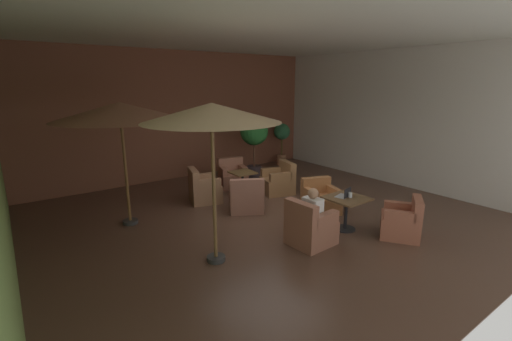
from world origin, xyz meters
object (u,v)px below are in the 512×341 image
object	(u,v)px
cafe_table_front_left	(346,205)
patio_umbrella_center_beige	(120,112)
potted_tree_left_corner	(282,137)
armchair_front_left_south	(402,222)
open_laptop	(345,195)
patron_blue_shirt	(312,207)
armchair_front_left_north	(320,200)
armchair_front_right_east	(204,189)
armchair_front_left_east	(310,228)
armchair_front_right_west	(279,182)
cafe_table_front_right	(243,178)
armchair_front_right_north	(233,176)
potted_tree_mid_left	(254,136)
armchair_front_right_south	(246,198)
patio_umbrella_tall_red	(212,114)
iced_drink_cup	(350,195)

from	to	relation	value
cafe_table_front_left	patio_umbrella_center_beige	bearing A→B (deg)	139.89
potted_tree_left_corner	patio_umbrella_center_beige	bearing A→B (deg)	-159.37
armchair_front_left_south	open_laptop	world-z (taller)	open_laptop
cafe_table_front_left	patron_blue_shirt	xyz separation A→B (m)	(-1.05, -0.06, 0.20)
armchair_front_left_north	armchair_front_right_east	size ratio (longest dim) A/B	1.02
armchair_front_left_east	armchair_front_right_west	bearing A→B (deg)	60.62
armchair_front_right_east	cafe_table_front_right	bearing A→B (deg)	-15.94
armchair_front_right_north	patron_blue_shirt	xyz separation A→B (m)	(-0.84, -4.07, 0.42)
patio_umbrella_center_beige	potted_tree_mid_left	distance (m)	4.84
armchair_front_right_east	armchair_front_right_south	distance (m)	1.30
armchair_front_left_south	patron_blue_shirt	size ratio (longest dim) A/B	1.50
armchair_front_right_east	armchair_front_right_south	xyz separation A→B (m)	(0.50, -1.20, -0.01)
armchair_front_right_east	armchair_front_right_west	world-z (taller)	armchair_front_right_east
patio_umbrella_tall_red	iced_drink_cup	xyz separation A→B (m)	(2.90, -0.47, -1.75)
cafe_table_front_right	cafe_table_front_left	bearing A→B (deg)	-80.00
armchair_front_right_east	patron_blue_shirt	distance (m)	3.42
armchair_front_left_north	armchair_front_right_west	xyz separation A→B (m)	(0.15, 1.70, 0.03)
armchair_front_right_north	armchair_front_left_north	bearing A→B (deg)	-79.55
patio_umbrella_center_beige	potted_tree_left_corner	size ratio (longest dim) A/B	1.70
cafe_table_front_right	armchair_front_right_east	bearing A→B (deg)	164.06
potted_tree_left_corner	iced_drink_cup	bearing A→B (deg)	-117.07
cafe_table_front_left	armchair_front_right_west	xyz separation A→B (m)	(0.48, 2.74, -0.21)
armchair_front_right_west	open_laptop	distance (m)	2.76
armchair_front_right_south	patio_umbrella_tall_red	bearing A→B (deg)	-137.09
potted_tree_left_corner	open_laptop	xyz separation A→B (m)	(-2.82, -5.30, -0.30)
iced_drink_cup	open_laptop	distance (m)	0.11
armchair_front_right_east	armchair_front_right_south	bearing A→B (deg)	-67.54
armchair_front_left_south	patio_umbrella_tall_red	bearing A→B (deg)	158.80
armchair_front_right_north	armchair_front_right_east	world-z (taller)	armchair_front_right_east
armchair_front_right_south	iced_drink_cup	size ratio (longest dim) A/B	9.33
patio_umbrella_center_beige	open_laptop	world-z (taller)	patio_umbrella_center_beige
potted_tree_mid_left	patron_blue_shirt	distance (m)	5.03
armchair_front_left_east	patio_umbrella_tall_red	distance (m)	2.83
potted_tree_mid_left	open_laptop	xyz separation A→B (m)	(-0.95, -4.47, -0.60)
armchair_front_left_north	potted_tree_mid_left	world-z (taller)	potted_tree_mid_left
cafe_table_front_right	open_laptop	bearing A→B (deg)	-79.94
potted_tree_mid_left	patio_umbrella_tall_red	bearing A→B (deg)	-132.80
iced_drink_cup	armchair_front_left_north	bearing A→B (deg)	75.29
armchair_front_left_east	patio_umbrella_tall_red	bearing A→B (deg)	164.08
cafe_table_front_right	patio_umbrella_center_beige	xyz separation A→B (m)	(-2.99, -0.05, 1.89)
patio_umbrella_tall_red	armchair_front_right_east	bearing A→B (deg)	65.62
armchair_front_right_south	patio_umbrella_center_beige	bearing A→B (deg)	160.87
armchair_front_right_west	open_laptop	bearing A→B (deg)	-100.32
armchair_front_left_north	cafe_table_front_right	distance (m)	2.18
armchair_front_right_south	iced_drink_cup	world-z (taller)	armchair_front_right_south
potted_tree_mid_left	patron_blue_shirt	size ratio (longest dim) A/B	2.95
patio_umbrella_tall_red	open_laptop	size ratio (longest dim) A/B	7.48
potted_tree_mid_left	cafe_table_front_right	bearing A→B (deg)	-134.40
armchair_front_right_west	patio_umbrella_tall_red	size ratio (longest dim) A/B	0.36
armchair_front_left_north	iced_drink_cup	bearing A→B (deg)	-104.71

